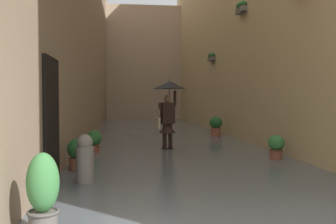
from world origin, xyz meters
TOP-DOWN VIEW (x-y plane):
  - ground_plane at (0.00, -11.87)m, footprint 60.00×60.00m
  - flood_water at (0.00, -11.87)m, footprint 6.06×29.73m
  - building_facade_far at (0.00, -24.63)m, footprint 8.86×1.80m
  - person_wading at (0.15, -7.95)m, footprint 0.93×0.93m
  - potted_plant_near_right at (2.25, -1.36)m, footprint 0.34×0.34m
  - potted_plant_near_left at (-2.12, -11.46)m, footprint 0.49×0.49m
  - potted_plant_mid_right at (2.37, -5.02)m, footprint 0.34×0.34m
  - potted_plant_far_right at (2.21, -7.48)m, footprint 0.40×0.40m
  - potted_plant_mid_left at (-2.19, -5.86)m, footprint 0.39×0.39m
  - mooring_bollard at (2.08, -3.87)m, footprint 0.31×0.31m

SIDE VIEW (x-z plane):
  - ground_plane at x=0.00m, z-range 0.00..0.00m
  - flood_water at x=0.00m, z-range 0.00..0.08m
  - potted_plant_mid_left at x=-2.19m, z-range 0.04..0.70m
  - potted_plant_far_right at x=2.21m, z-range 0.04..0.71m
  - potted_plant_mid_right at x=2.37m, z-range 0.03..0.73m
  - mooring_bollard at x=2.08m, z-range 0.00..0.91m
  - potted_plant_near_left at x=-2.12m, z-range 0.05..0.87m
  - potted_plant_near_right at x=2.25m, z-range 0.02..0.97m
  - person_wading at x=0.15m, z-range 0.36..2.45m
  - building_facade_far at x=0.00m, z-range 0.00..8.09m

